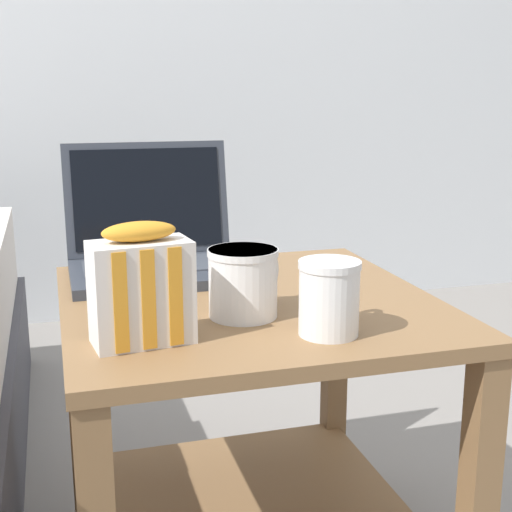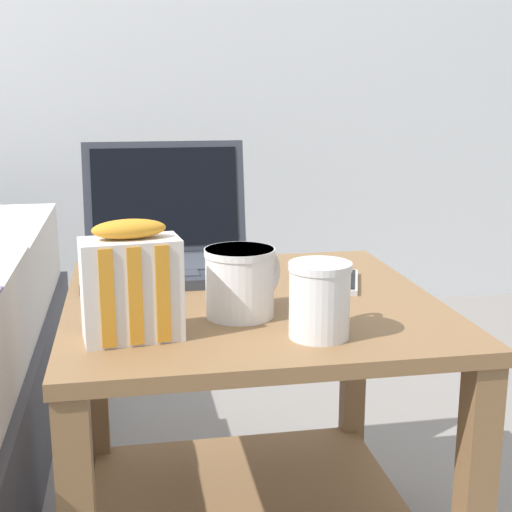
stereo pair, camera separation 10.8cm
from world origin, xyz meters
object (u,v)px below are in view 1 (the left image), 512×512
at_px(mug_front_left, 330,293).
at_px(mug_front_right, 244,279).
at_px(cell_phone, 326,279).
at_px(snack_bag, 141,288).
at_px(laptop, 156,247).

distance_m(mug_front_left, mug_front_right, 0.14).
distance_m(mug_front_left, cell_phone, 0.27).
distance_m(mug_front_right, snack_bag, 0.18).
bearing_deg(mug_front_right, mug_front_left, -49.93).
relative_size(mug_front_left, mug_front_right, 0.90).
distance_m(laptop, snack_bag, 0.37).
xyz_separation_m(laptop, mug_front_right, (0.09, -0.29, 0.01)).
relative_size(laptop, snack_bag, 1.90).
bearing_deg(mug_front_left, mug_front_right, 130.07).
height_order(laptop, cell_phone, laptop).
bearing_deg(snack_bag, laptop, 78.96).
distance_m(mug_front_right, cell_phone, 0.24).
bearing_deg(mug_front_right, cell_phone, 37.49).
distance_m(laptop, cell_phone, 0.32).
relative_size(laptop, mug_front_right, 2.42).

